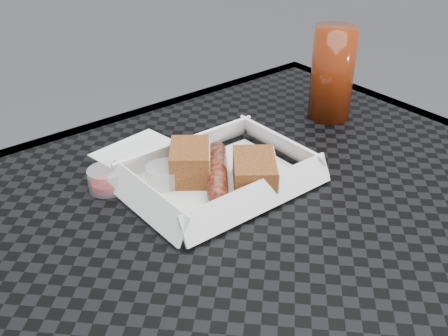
{
  "coord_description": "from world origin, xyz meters",
  "views": [
    {
      "loc": [
        -0.44,
        -0.4,
        1.15
      ],
      "look_at": [
        -0.03,
        0.1,
        0.78
      ],
      "focal_mm": 45.0,
      "sensor_mm": 36.0,
      "label": 1
    }
  ],
  "objects_px": {
    "food_tray": "(219,183)",
    "bratwurst": "(217,172)",
    "drink_glass": "(332,73)",
    "patio_table": "(291,259)"
  },
  "relations": [
    {
      "from": "patio_table",
      "to": "bratwurst",
      "type": "xyz_separation_m",
      "value": [
        -0.03,
        0.12,
        0.09
      ]
    },
    {
      "from": "food_tray",
      "to": "patio_table",
      "type": "bearing_deg",
      "value": -73.96
    },
    {
      "from": "patio_table",
      "to": "drink_glass",
      "type": "height_order",
      "value": "drink_glass"
    },
    {
      "from": "food_tray",
      "to": "drink_glass",
      "type": "height_order",
      "value": "drink_glass"
    },
    {
      "from": "bratwurst",
      "to": "drink_glass",
      "type": "bearing_deg",
      "value": 10.33
    },
    {
      "from": "patio_table",
      "to": "bratwurst",
      "type": "bearing_deg",
      "value": 105.43
    },
    {
      "from": "food_tray",
      "to": "bratwurst",
      "type": "relative_size",
      "value": 1.8
    },
    {
      "from": "bratwurst",
      "to": "drink_glass",
      "type": "relative_size",
      "value": 0.8
    },
    {
      "from": "food_tray",
      "to": "drink_glass",
      "type": "relative_size",
      "value": 1.43
    },
    {
      "from": "food_tray",
      "to": "drink_glass",
      "type": "distance_m",
      "value": 0.3
    }
  ]
}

